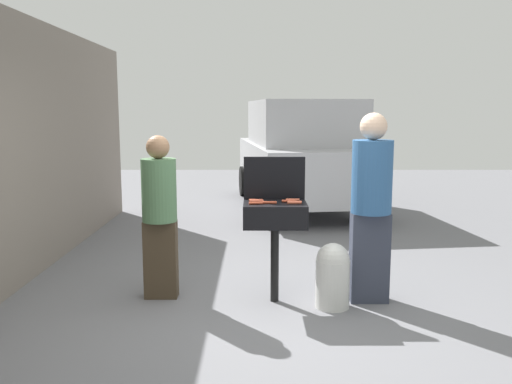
{
  "coord_description": "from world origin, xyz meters",
  "views": [
    {
      "loc": [
        -0.04,
        -4.74,
        1.84
      ],
      "look_at": [
        -0.07,
        0.8,
        1.0
      ],
      "focal_mm": 37.82,
      "sensor_mm": 36.0,
      "label": 1
    }
  ],
  "objects_px": {
    "hot_dog_0": "(258,203)",
    "hot_dog_7": "(272,203)",
    "person_left": "(162,211)",
    "hot_dog_5": "(295,200)",
    "hot_dog_1": "(258,200)",
    "propane_tank": "(335,274)",
    "person_right": "(374,201)",
    "parked_minivan": "(304,154)",
    "hot_dog_2": "(291,201)",
    "hot_dog_3": "(297,202)",
    "hot_dog_6": "(297,203)",
    "hot_dog_4": "(259,201)",
    "bbq_grill": "(277,218)"
  },
  "relations": [
    {
      "from": "hot_dog_3",
      "to": "person_left",
      "type": "distance_m",
      "value": 1.32
    },
    {
      "from": "hot_dog_0",
      "to": "hot_dog_2",
      "type": "distance_m",
      "value": 0.33
    },
    {
      "from": "hot_dog_6",
      "to": "hot_dog_2",
      "type": "bearing_deg",
      "value": 117.9
    },
    {
      "from": "person_left",
      "to": "hot_dog_5",
      "type": "bearing_deg",
      "value": -17.47
    },
    {
      "from": "hot_dog_5",
      "to": "person_left",
      "type": "bearing_deg",
      "value": 179.16
    },
    {
      "from": "hot_dog_1",
      "to": "propane_tank",
      "type": "height_order",
      "value": "hot_dog_1"
    },
    {
      "from": "hot_dog_0",
      "to": "hot_dog_7",
      "type": "distance_m",
      "value": 0.14
    },
    {
      "from": "hot_dog_1",
      "to": "person_left",
      "type": "distance_m",
      "value": 0.94
    },
    {
      "from": "propane_tank",
      "to": "parked_minivan",
      "type": "relative_size",
      "value": 0.13
    },
    {
      "from": "person_left",
      "to": "person_right",
      "type": "bearing_deg",
      "value": -19.67
    },
    {
      "from": "hot_dog_0",
      "to": "hot_dog_7",
      "type": "xyz_separation_m",
      "value": [
        0.13,
        0.03,
        0.0
      ]
    },
    {
      "from": "hot_dog_2",
      "to": "bbq_grill",
      "type": "bearing_deg",
      "value": -167.46
    },
    {
      "from": "hot_dog_0",
      "to": "hot_dog_5",
      "type": "distance_m",
      "value": 0.4
    },
    {
      "from": "hot_dog_3",
      "to": "hot_dog_5",
      "type": "xyz_separation_m",
      "value": [
        -0.01,
        0.13,
        0.0
      ]
    },
    {
      "from": "hot_dog_3",
      "to": "hot_dog_4",
      "type": "distance_m",
      "value": 0.36
    },
    {
      "from": "hot_dog_5",
      "to": "hot_dog_7",
      "type": "xyz_separation_m",
      "value": [
        -0.23,
        -0.15,
        0.0
      ]
    },
    {
      "from": "hot_dog_0",
      "to": "parked_minivan",
      "type": "height_order",
      "value": "parked_minivan"
    },
    {
      "from": "hot_dog_0",
      "to": "person_left",
      "type": "xyz_separation_m",
      "value": [
        -0.94,
        0.2,
        -0.11
      ]
    },
    {
      "from": "hot_dog_0",
      "to": "hot_dog_5",
      "type": "bearing_deg",
      "value": 27.21
    },
    {
      "from": "hot_dog_6",
      "to": "parked_minivan",
      "type": "height_order",
      "value": "parked_minivan"
    },
    {
      "from": "hot_dog_7",
      "to": "person_left",
      "type": "xyz_separation_m",
      "value": [
        -1.07,
        0.17,
        -0.11
      ]
    },
    {
      "from": "bbq_grill",
      "to": "hot_dog_1",
      "type": "height_order",
      "value": "hot_dog_1"
    },
    {
      "from": "hot_dog_0",
      "to": "hot_dog_7",
      "type": "relative_size",
      "value": 1.0
    },
    {
      "from": "hot_dog_3",
      "to": "hot_dog_5",
      "type": "distance_m",
      "value": 0.13
    },
    {
      "from": "hot_dog_0",
      "to": "parked_minivan",
      "type": "bearing_deg",
      "value": 80.61
    },
    {
      "from": "hot_dog_4",
      "to": "person_left",
      "type": "relative_size",
      "value": 0.08
    },
    {
      "from": "hot_dog_6",
      "to": "hot_dog_7",
      "type": "height_order",
      "value": "same"
    },
    {
      "from": "hot_dog_5",
      "to": "hot_dog_6",
      "type": "xyz_separation_m",
      "value": [
        0.0,
        -0.16,
        0.0
      ]
    },
    {
      "from": "hot_dog_3",
      "to": "person_left",
      "type": "xyz_separation_m",
      "value": [
        -1.3,
        0.15,
        -0.11
      ]
    },
    {
      "from": "hot_dog_6",
      "to": "person_left",
      "type": "height_order",
      "value": "person_left"
    },
    {
      "from": "hot_dog_0",
      "to": "hot_dog_6",
      "type": "height_order",
      "value": "same"
    },
    {
      "from": "hot_dog_6",
      "to": "person_right",
      "type": "distance_m",
      "value": 0.74
    },
    {
      "from": "hot_dog_0",
      "to": "hot_dog_1",
      "type": "distance_m",
      "value": 0.16
    },
    {
      "from": "hot_dog_2",
      "to": "hot_dog_6",
      "type": "xyz_separation_m",
      "value": [
        0.05,
        -0.09,
        0.0
      ]
    },
    {
      "from": "propane_tank",
      "to": "parked_minivan",
      "type": "height_order",
      "value": "parked_minivan"
    },
    {
      "from": "hot_dog_3",
      "to": "parked_minivan",
      "type": "xyz_separation_m",
      "value": [
        0.49,
        5.14,
        0.04
      ]
    },
    {
      "from": "propane_tank",
      "to": "person_right",
      "type": "xyz_separation_m",
      "value": [
        0.38,
        0.17,
        0.67
      ]
    },
    {
      "from": "hot_dog_6",
      "to": "person_right",
      "type": "relative_size",
      "value": 0.07
    },
    {
      "from": "hot_dog_1",
      "to": "hot_dog_0",
      "type": "bearing_deg",
      "value": -89.95
    },
    {
      "from": "hot_dog_2",
      "to": "hot_dog_5",
      "type": "relative_size",
      "value": 1.0
    },
    {
      "from": "hot_dog_1",
      "to": "person_left",
      "type": "relative_size",
      "value": 0.08
    },
    {
      "from": "hot_dog_2",
      "to": "hot_dog_4",
      "type": "height_order",
      "value": "same"
    },
    {
      "from": "hot_dog_4",
      "to": "propane_tank",
      "type": "height_order",
      "value": "hot_dog_4"
    },
    {
      "from": "person_left",
      "to": "hot_dog_2",
      "type": "bearing_deg",
      "value": -20.7
    },
    {
      "from": "bbq_grill",
      "to": "hot_dog_2",
      "type": "height_order",
      "value": "hot_dog_2"
    },
    {
      "from": "hot_dog_1",
      "to": "hot_dog_6",
      "type": "relative_size",
      "value": 1.0
    },
    {
      "from": "person_right",
      "to": "hot_dog_1",
      "type": "bearing_deg",
      "value": -6.33
    },
    {
      "from": "hot_dog_3",
      "to": "hot_dog_6",
      "type": "height_order",
      "value": "same"
    },
    {
      "from": "hot_dog_3",
      "to": "parked_minivan",
      "type": "relative_size",
      "value": 0.03
    },
    {
      "from": "hot_dog_0",
      "to": "hot_dog_4",
      "type": "bearing_deg",
      "value": 86.01
    }
  ]
}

